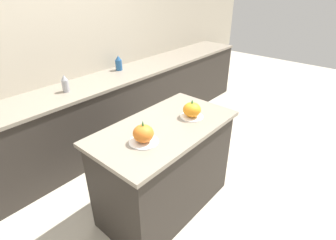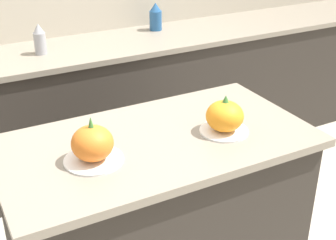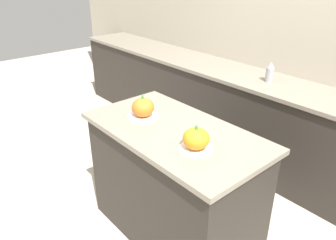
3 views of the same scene
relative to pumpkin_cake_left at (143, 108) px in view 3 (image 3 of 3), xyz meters
name	(u,v)px [view 3 (image 3 of 3)]	position (x,y,z in m)	size (l,w,h in m)	color
ground_plane	(173,231)	(0.29, 0.04, -0.96)	(12.00, 12.00, 0.00)	#BCB29E
wall_back	(308,41)	(0.29, 1.67, 0.29)	(8.00, 0.06, 2.50)	#B2A893
kitchen_island	(174,184)	(0.29, 0.04, -0.51)	(1.28, 0.69, 0.90)	#2D2823
back_counter	(275,130)	(0.29, 1.34, -0.51)	(6.00, 0.60, 0.90)	#2D2823
pumpkin_cake_left	(143,108)	(0.00, 0.00, 0.00)	(0.22, 0.22, 0.18)	white
pumpkin_cake_right	(196,139)	(0.56, -0.03, 0.00)	(0.21, 0.21, 0.16)	white
bottle_tall	(270,72)	(0.15, 1.33, 0.03)	(0.07, 0.07, 0.19)	#99999E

